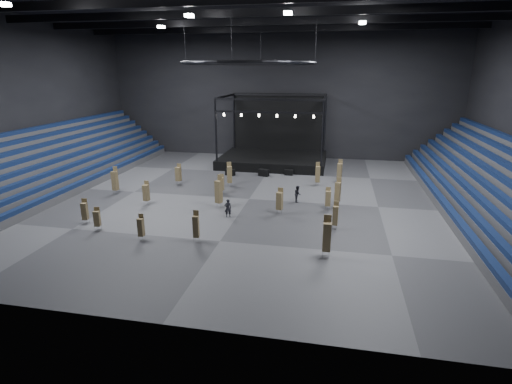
% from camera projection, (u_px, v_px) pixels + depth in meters
% --- Properties ---
extents(floor, '(50.00, 50.00, 0.00)m').
position_uv_depth(floor, '(249.00, 199.00, 40.05)').
color(floor, '#4B4B4D').
rests_on(floor, ground).
extents(ceiling, '(50.00, 42.00, 0.20)m').
position_uv_depth(ceiling, '(248.00, 3.00, 34.74)').
color(ceiling, black).
rests_on(ceiling, wall_back).
extents(wall_back, '(50.00, 0.20, 18.00)m').
position_uv_depth(wall_back, '(280.00, 94.00, 57.07)').
color(wall_back, black).
rests_on(wall_back, ground).
extents(wall_front, '(50.00, 0.20, 18.00)m').
position_uv_depth(wall_front, '(148.00, 151.00, 17.71)').
color(wall_front, black).
rests_on(wall_front, ground).
extents(wall_left, '(0.20, 42.00, 18.00)m').
position_uv_depth(wall_left, '(17.00, 104.00, 42.05)').
color(wall_left, black).
rests_on(wall_left, ground).
extents(bleachers_left, '(7.20, 40.00, 6.40)m').
position_uv_depth(bleachers_left, '(45.00, 171.00, 43.81)').
color(bleachers_left, '#464648').
rests_on(bleachers_left, floor).
extents(bleachers_right, '(7.20, 40.00, 6.40)m').
position_uv_depth(bleachers_right, '(502.00, 196.00, 35.26)').
color(bleachers_right, '#464648').
rests_on(bleachers_right, floor).
extents(stage, '(14.00, 10.00, 9.20)m').
position_uv_depth(stage, '(274.00, 153.00, 54.83)').
color(stage, black).
rests_on(stage, floor).
extents(truss_ring, '(12.30, 12.30, 5.15)m').
position_uv_depth(truss_ring, '(248.00, 63.00, 36.21)').
color(truss_ring, black).
rests_on(truss_ring, ceiling).
extents(roof_girders, '(49.00, 30.35, 0.70)m').
position_uv_depth(roof_girders, '(248.00, 13.00, 34.97)').
color(roof_girders, black).
rests_on(roof_girders, ceiling).
extents(floodlights, '(28.60, 16.60, 0.25)m').
position_uv_depth(floodlights, '(237.00, 14.00, 31.40)').
color(floodlights, white).
rests_on(floodlights, roof_girders).
extents(flight_case_left, '(1.23, 0.78, 0.76)m').
position_uv_depth(flight_case_left, '(230.00, 172.00, 48.89)').
color(flight_case_left, black).
rests_on(flight_case_left, floor).
extents(flight_case_mid, '(1.38, 0.98, 0.83)m').
position_uv_depth(flight_case_mid, '(264.00, 173.00, 48.53)').
color(flight_case_mid, black).
rests_on(flight_case_mid, floor).
extents(flight_case_right, '(1.04, 0.54, 0.68)m').
position_uv_depth(flight_case_right, '(289.00, 172.00, 48.93)').
color(flight_case_right, black).
rests_on(flight_case_right, floor).
extents(chair_stack_0, '(0.56, 0.56, 2.34)m').
position_uv_depth(chair_stack_0, '(146.00, 192.00, 38.05)').
color(chair_stack_0, silver).
rests_on(chair_stack_0, floor).
extents(chair_stack_1, '(0.47, 0.47, 2.44)m').
position_uv_depth(chair_stack_1, '(196.00, 226.00, 29.86)').
color(chair_stack_1, silver).
rests_on(chair_stack_1, floor).
extents(chair_stack_2, '(0.62, 0.62, 2.38)m').
position_uv_depth(chair_stack_2, '(178.00, 174.00, 44.70)').
color(chair_stack_2, silver).
rests_on(chair_stack_2, floor).
extents(chair_stack_3, '(0.52, 0.52, 2.13)m').
position_uv_depth(chair_stack_3, '(328.00, 198.00, 36.67)').
color(chair_stack_3, silver).
rests_on(chair_stack_3, floor).
extents(chair_stack_4, '(0.66, 0.66, 2.73)m').
position_uv_depth(chair_stack_4, '(229.00, 174.00, 44.01)').
color(chair_stack_4, silver).
rests_on(chair_stack_4, floor).
extents(chair_stack_5, '(0.60, 0.60, 2.67)m').
position_uv_depth(chair_stack_5, '(340.00, 171.00, 45.50)').
color(chair_stack_5, silver).
rests_on(chair_stack_5, floor).
extents(chair_stack_6, '(0.53, 0.53, 2.17)m').
position_uv_depth(chair_stack_6, '(85.00, 211.00, 33.36)').
color(chair_stack_6, silver).
rests_on(chair_stack_6, floor).
extents(chair_stack_7, '(0.58, 0.58, 3.01)m').
position_uv_depth(chair_stack_7, '(327.00, 236.00, 27.31)').
color(chair_stack_7, silver).
rests_on(chair_stack_7, floor).
extents(chair_stack_8, '(0.61, 0.61, 2.72)m').
position_uv_depth(chair_stack_8, '(338.00, 191.00, 37.81)').
color(chair_stack_8, silver).
rests_on(chair_stack_8, floor).
extents(chair_stack_9, '(0.55, 0.55, 2.62)m').
position_uv_depth(chair_stack_9, '(318.00, 174.00, 44.35)').
color(chair_stack_9, silver).
rests_on(chair_stack_9, floor).
extents(chair_stack_10, '(0.56, 0.56, 1.92)m').
position_uv_depth(chair_stack_10, '(97.00, 218.00, 32.02)').
color(chair_stack_10, silver).
rests_on(chair_stack_10, floor).
extents(chair_stack_11, '(0.50, 0.50, 2.11)m').
position_uv_depth(chair_stack_11, '(221.00, 183.00, 41.37)').
color(chair_stack_11, silver).
rests_on(chair_stack_11, floor).
extents(chair_stack_12, '(0.41, 0.41, 2.07)m').
position_uv_depth(chair_stack_12, '(141.00, 227.00, 30.14)').
color(chair_stack_12, silver).
rests_on(chair_stack_12, floor).
extents(chair_stack_13, '(0.46, 0.46, 2.33)m').
position_uv_depth(chair_stack_13, '(335.00, 215.00, 32.23)').
color(chair_stack_13, silver).
rests_on(chair_stack_13, floor).
extents(chair_stack_14, '(0.58, 0.58, 2.92)m').
position_uv_depth(chair_stack_14, '(115.00, 180.00, 41.26)').
color(chair_stack_14, silver).
rests_on(chair_stack_14, floor).
extents(chair_stack_15, '(0.60, 0.60, 2.41)m').
position_uv_depth(chair_stack_15, '(280.00, 200.00, 35.58)').
color(chair_stack_15, silver).
rests_on(chair_stack_15, floor).
extents(chair_stack_16, '(0.72, 0.72, 3.12)m').
position_uv_depth(chair_stack_16, '(219.00, 191.00, 37.21)').
color(chair_stack_16, silver).
rests_on(chair_stack_16, floor).
extents(man_center, '(0.70, 0.58, 1.66)m').
position_uv_depth(man_center, '(228.00, 208.00, 34.91)').
color(man_center, black).
rests_on(man_center, floor).
extents(crew_member, '(0.73, 0.87, 1.62)m').
position_uv_depth(crew_member, '(298.00, 194.00, 38.98)').
color(crew_member, black).
rests_on(crew_member, floor).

